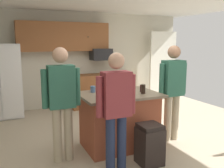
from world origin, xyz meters
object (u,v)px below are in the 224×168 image
glass_stout_tall (143,89)px  person_host_foreground (62,97)px  mug_blue_stoneware (93,89)px  mug_ceramic_white (116,87)px  glass_pilsner (142,88)px  kitchen_island (119,120)px  refrigerator (0,81)px  person_guest_by_door (116,105)px  trash_bin (150,144)px  microwave_over_range (101,54)px  person_guest_right (173,86)px  serving_tray (116,92)px

glass_stout_tall → person_host_foreground: bearing=177.9°
mug_blue_stoneware → mug_ceramic_white: (0.45, 0.05, -0.01)m
glass_pilsner → person_host_foreground: bearing=-176.3°
kitchen_island → mug_blue_stoneware: 0.69m
person_host_foreground → kitchen_island: bearing=0.0°
refrigerator → person_guest_by_door: (1.45, -3.40, 0.08)m
glass_pilsner → trash_bin: glass_pilsner is taller
microwave_over_range → person_host_foreground: size_ratio=0.33×
person_host_foreground → trash_bin: (1.15, -0.62, -0.69)m
glass_stout_tall → kitchen_island: bearing=153.1°
trash_bin → glass_stout_tall: bearing=69.8°
person_guest_right → glass_stout_tall: (-0.64, -0.05, 0.01)m
serving_tray → person_guest_by_door: bearing=-114.0°
glass_pilsner → mug_blue_stoneware: (-0.79, 0.30, -0.01)m
glass_pilsner → person_guest_right: bearing=-8.5°
glass_stout_tall → mug_blue_stoneware: glass_stout_tall is taller
microwave_over_range → glass_pilsner: 2.86m
microwave_over_range → serving_tray: (-0.81, -2.75, -0.49)m
kitchen_island → person_guest_by_door: size_ratio=0.80×
person_guest_right → glass_pilsner: 0.59m
person_guest_right → mug_blue_stoneware: bearing=-8.2°
serving_tray → trash_bin: serving_tray is taller
person_host_foreground → person_guest_right: bearing=-7.5°
refrigerator → trash_bin: 3.98m
kitchen_island → trash_bin: bearing=-78.7°
mug_ceramic_white → glass_stout_tall: bearing=-60.1°
person_guest_by_door → glass_pilsner: 1.08m
microwave_over_range → kitchen_island: (-0.75, -2.76, -0.98)m
mug_blue_stoneware → trash_bin: (0.52, -1.00, -0.69)m
refrigerator → person_host_foreground: (0.86, -2.78, 0.12)m
person_guest_by_door → glass_stout_tall: bearing=-25.1°
mug_ceramic_white → trash_bin: mug_ceramic_white is taller
microwave_over_range → person_guest_by_door: person_guest_by_door is taller
refrigerator → trash_bin: size_ratio=2.87×
glass_stout_tall → trash_bin: 0.94m
glass_pilsner → mug_ceramic_white: 0.48m
microwave_over_range → person_guest_right: 2.94m
microwave_over_range → person_guest_by_door: 3.73m
serving_tray → person_host_foreground: bearing=-171.3°
refrigerator → mug_blue_stoneware: refrigerator is taller
person_guest_right → person_guest_by_door: 1.53m
glass_pilsner → kitchen_island: bearing=174.1°
glass_stout_tall → serving_tray: 0.46m
mug_ceramic_white → serving_tray: 0.33m
refrigerator → kitchen_island: (1.85, -2.65, -0.40)m
serving_tray → refrigerator: bearing=124.2°
refrigerator → person_guest_right: size_ratio=1.01×
person_guest_by_door → refrigerator: bearing=51.1°
microwave_over_range → person_guest_right: person_guest_right is taller
glass_pilsner → trash_bin: bearing=-110.2°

